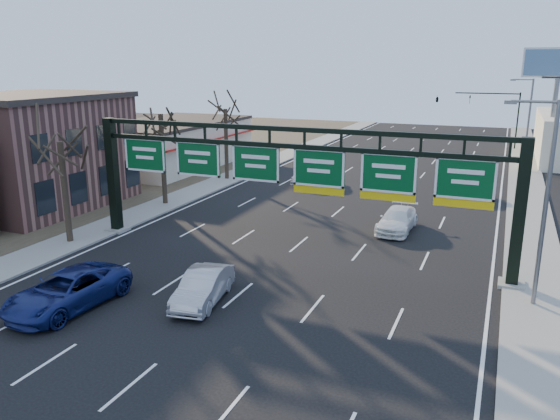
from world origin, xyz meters
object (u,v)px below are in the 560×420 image
at_px(car_blue_suv, 68,290).
at_px(car_white_wagon, 397,220).
at_px(sign_gantry, 289,174).
at_px(car_silver_sedan, 203,287).

distance_m(car_blue_suv, car_white_wagon, 20.36).
bearing_deg(car_white_wagon, sign_gantry, -122.29).
bearing_deg(car_blue_suv, car_white_wagon, 61.19).
bearing_deg(car_white_wagon, car_silver_sedan, -111.16).
relative_size(car_blue_suv, car_silver_sedan, 1.30).
xyz_separation_m(car_silver_sedan, car_white_wagon, (5.93, 14.29, -0.02)).
bearing_deg(car_blue_suv, sign_gantry, 61.62).
relative_size(car_silver_sedan, car_white_wagon, 0.91).
height_order(sign_gantry, car_silver_sedan, sign_gantry).
distance_m(car_blue_suv, car_silver_sedan, 5.88).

